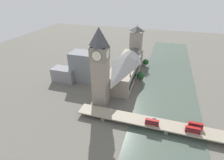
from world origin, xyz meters
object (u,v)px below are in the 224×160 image
(parliament_hall, at_px, (127,67))
(double_decker_bus_mid, at_px, (195,125))
(car_northbound_mid, at_px, (154,120))
(victoria_tower, at_px, (136,44))
(road_bridge, at_px, (167,126))
(double_decker_bus_lead, at_px, (193,130))
(clock_tower, at_px, (100,65))
(double_decker_bus_rear, at_px, (152,122))

(parliament_hall, bearing_deg, double_decker_bus_mid, 133.15)
(double_decker_bus_mid, distance_m, car_northbound_mid, 31.83)
(victoria_tower, xyz_separation_m, car_northbound_mid, (-42.39, 141.71, -20.54))
(road_bridge, relative_size, double_decker_bus_lead, 13.77)
(victoria_tower, bearing_deg, double_decker_bus_lead, 116.06)
(road_bridge, height_order, double_decker_bus_mid, double_decker_bus_mid)
(parliament_hall, xyz_separation_m, double_decker_bus_mid, (-74.10, 79.04, -6.46))
(clock_tower, bearing_deg, double_decker_bus_rear, 154.73)
(double_decker_bus_rear, distance_m, car_northbound_mid, 6.29)
(double_decker_bus_rear, relative_size, car_northbound_mid, 2.52)
(double_decker_bus_mid, bearing_deg, victoria_tower, -62.27)
(parliament_hall, distance_m, victoria_tower, 63.20)
(victoria_tower, xyz_separation_m, double_decker_bus_lead, (-71.73, 146.67, -18.65))
(double_decker_bus_lead, relative_size, double_decker_bus_rear, 1.01)
(clock_tower, distance_m, double_decker_bus_mid, 93.91)
(parliament_hall, bearing_deg, car_northbound_mid, 117.99)
(road_bridge, bearing_deg, parliament_hall, -57.34)
(road_bridge, relative_size, double_decker_bus_mid, 14.00)
(road_bridge, xyz_separation_m, double_decker_bus_lead, (-18.98, 2.40, 3.57))
(victoria_tower, distance_m, car_northbound_mid, 149.33)
(victoria_tower, xyz_separation_m, double_decker_bus_mid, (-74.15, 141.09, -18.49))
(victoria_tower, distance_m, double_decker_bus_mid, 160.45)
(double_decker_bus_mid, bearing_deg, road_bridge, 8.44)
(clock_tower, xyz_separation_m, double_decker_bus_rear, (-52.97, 25.00, -32.35))
(victoria_tower, relative_size, road_bridge, 0.37)
(clock_tower, height_order, double_decker_bus_mid, clock_tower)
(road_bridge, relative_size, double_decker_bus_rear, 13.86)
(victoria_tower, bearing_deg, car_northbound_mid, 106.66)
(road_bridge, bearing_deg, double_decker_bus_rear, 15.27)
(parliament_hall, height_order, car_northbound_mid, parliament_hall)
(parliament_hall, relative_size, car_northbound_mid, 22.50)
(road_bridge, distance_m, car_northbound_mid, 10.80)
(parliament_hall, height_order, double_decker_bus_rear, parliament_hall)
(double_decker_bus_rear, bearing_deg, victoria_tower, -74.48)
(clock_tower, bearing_deg, double_decker_bus_lead, 163.90)
(double_decker_bus_mid, bearing_deg, clock_tower, -12.18)
(parliament_hall, bearing_deg, road_bridge, 122.66)
(car_northbound_mid, bearing_deg, double_decker_bus_rear, 75.94)
(clock_tower, xyz_separation_m, double_decker_bus_lead, (-83.76, 24.18, -32.49))
(victoria_tower, height_order, road_bridge, victoria_tower)
(victoria_tower, xyz_separation_m, double_decker_bus_rear, (-40.95, 147.49, -18.51))
(double_decker_bus_mid, bearing_deg, car_northbound_mid, 1.12)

